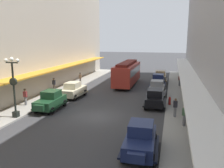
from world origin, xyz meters
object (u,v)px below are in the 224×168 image
parked_car_3 (157,88)px  pedestrian_5 (175,107)px  parked_car_2 (141,138)px  pedestrian_1 (180,80)px  pedestrian_4 (184,115)px  lamp_post_with_clock (14,85)px  pedestrian_2 (25,97)px  streetcar (127,72)px  pedestrian_0 (80,78)px  parked_car_1 (158,81)px  parked_car_0 (160,76)px  parked_car_5 (51,100)px  parked_car_4 (74,89)px  fire_hydrant (170,101)px  pedestrian_3 (54,84)px  parked_car_6 (155,98)px

parked_car_3 → pedestrian_5: (2.09, -7.88, 0.05)m
parked_car_2 → pedestrian_5: (2.05, 6.90, 0.05)m
pedestrian_1 → pedestrian_4: size_ratio=1.00×
parked_car_2 → lamp_post_with_clock: lamp_post_with_clock is taller
lamp_post_with_clock → pedestrian_4: size_ratio=3.15×
pedestrian_1 → pedestrian_4: same height
pedestrian_2 → streetcar: bearing=59.8°
streetcar → pedestrian_2: streetcar is taller
pedestrian_0 → pedestrian_5: size_ratio=1.02×
parked_car_3 → pedestrian_4: bearing=-74.5°
parked_car_1 → pedestrian_5: parked_car_1 is taller
pedestrian_0 → lamp_post_with_clock: bearing=-88.8°
pedestrian_0 → parked_car_0: bearing=25.8°
parked_car_5 → pedestrian_0: bearing=98.8°
parked_car_1 → parked_car_2: bearing=-89.4°
parked_car_0 → pedestrian_2: (-12.50, -17.41, 0.07)m
parked_car_4 → pedestrian_5: size_ratio=2.63×
lamp_post_with_clock → pedestrian_2: size_ratio=3.09×
pedestrian_5 → parked_car_0: bearing=97.1°
fire_hydrant → pedestrian_0: pedestrian_0 is taller
streetcar → fire_hydrant: streetcar is taller
parked_car_5 → lamp_post_with_clock: size_ratio=0.83×
parked_car_1 → pedestrian_0: bearing=-173.4°
parked_car_5 → pedestrian_0: (-1.87, 12.17, 0.07)m
parked_car_1 → pedestrian_4: parked_car_1 is taller
parked_car_1 → fire_hydrant: size_ratio=5.23×
parked_car_3 → lamp_post_with_clock: bearing=-134.4°
streetcar → pedestrian_5: 15.11m
parked_car_5 → pedestrian_1: bearing=49.4°
parked_car_4 → pedestrian_0: 7.48m
parked_car_0 → pedestrian_3: 16.80m
fire_hydrant → pedestrian_0: 15.34m
parked_car_5 → pedestrian_5: (11.69, 0.34, 0.05)m
parked_car_0 → parked_car_6: same height
parked_car_1 → pedestrian_3: size_ratio=2.57×
streetcar → parked_car_6: bearing=-64.9°
parked_car_2 → pedestrian_2: 14.34m
parked_car_2 → pedestrian_5: bearing=73.4°
parked_car_1 → parked_car_5: same height
lamp_post_with_clock → pedestrian_2: lamp_post_with_clock is taller
parked_car_2 → pedestrian_3: bearing=134.0°
parked_car_2 → parked_car_4: size_ratio=1.00×
pedestrian_0 → streetcar: bearing=13.6°
parked_car_0 → pedestrian_0: bearing=-154.2°
parked_car_3 → parked_car_5: same height
pedestrian_0 → pedestrian_5: 18.00m
streetcar → pedestrian_0: 7.02m
pedestrian_2 → parked_car_4: bearing=55.9°
parked_car_0 → parked_car_2: same height
parked_car_0 → pedestrian_0: size_ratio=2.56×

